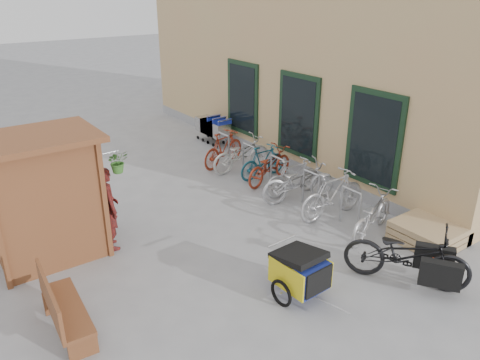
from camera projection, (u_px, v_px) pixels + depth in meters
ground at (265, 260)px, 8.83m from camera, size 80.00×80.00×0.00m
building at (342, 30)px, 14.33m from camera, size 6.07×13.00×7.00m
kiosk at (36, 182)px, 8.32m from camera, size 2.49×1.65×2.40m
bike_rack at (277, 170)px, 11.67m from camera, size 0.05×5.35×0.86m
pallet_stack at (426, 234)px, 9.32m from camera, size 1.00×1.20×0.40m
bench at (61, 307)px, 6.77m from camera, size 0.55×1.55×0.97m
shopping_carts at (213, 127)px, 15.09m from camera, size 0.52×1.45×0.94m
child_trailer at (300, 270)px, 7.65m from camera, size 0.90×1.50×0.88m
cargo_bike at (408, 255)px, 7.96m from camera, size 1.76×2.15×1.10m
person_kiosk at (108, 208)px, 8.96m from camera, size 0.44×0.64×1.68m
bike_0 at (372, 215)px, 9.53m from camera, size 1.89×1.10×0.94m
bike_1 at (333, 194)px, 10.27m from camera, size 1.83×0.58×1.09m
bike_2 at (299, 182)px, 11.06m from camera, size 1.98×1.14×0.98m
bike_3 at (293, 177)px, 11.37m from camera, size 1.61×0.65×0.94m
bike_4 at (269, 165)px, 12.13m from camera, size 1.84×1.03×0.92m
bike_5 at (263, 162)px, 12.42m from camera, size 1.50×0.46×0.89m
bike_6 at (241, 154)px, 12.89m from camera, size 1.85×0.67×0.96m
bike_7 at (224, 149)px, 13.23m from camera, size 1.73×0.95×1.00m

